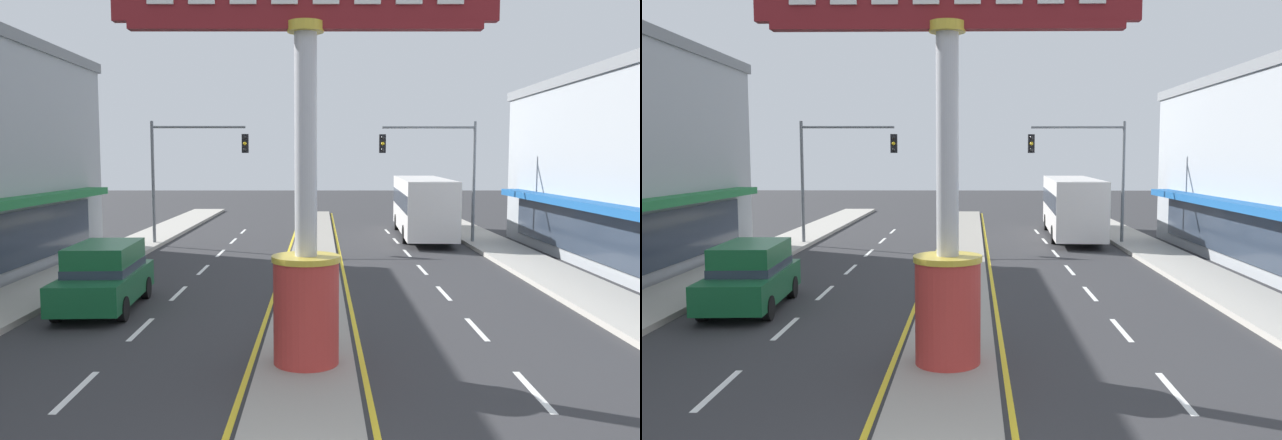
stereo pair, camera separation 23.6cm
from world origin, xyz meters
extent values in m
cube|color=gray|center=(0.00, 18.00, 0.07)|extent=(2.02, 52.00, 0.14)
cube|color=#ADA89E|center=(-8.86, 16.00, 0.09)|extent=(2.49, 60.00, 0.18)
cube|color=#ADA89E|center=(8.86, 16.00, 0.09)|extent=(2.49, 60.00, 0.18)
cube|color=silver|center=(-4.31, 4.80, 0.00)|extent=(0.14, 2.20, 0.01)
cube|color=silver|center=(-4.31, 9.20, 0.00)|extent=(0.14, 2.20, 0.01)
cube|color=silver|center=(-4.31, 13.60, 0.00)|extent=(0.14, 2.20, 0.01)
cube|color=silver|center=(-4.31, 18.00, 0.00)|extent=(0.14, 2.20, 0.01)
cube|color=silver|center=(-4.31, 22.40, 0.00)|extent=(0.14, 2.20, 0.01)
cube|color=silver|center=(-4.31, 26.80, 0.00)|extent=(0.14, 2.20, 0.01)
cube|color=silver|center=(-4.31, 31.20, 0.00)|extent=(0.14, 2.20, 0.01)
cube|color=silver|center=(4.31, 4.80, 0.00)|extent=(0.14, 2.20, 0.01)
cube|color=silver|center=(4.31, 9.20, 0.00)|extent=(0.14, 2.20, 0.01)
cube|color=silver|center=(4.31, 13.60, 0.00)|extent=(0.14, 2.20, 0.01)
cube|color=silver|center=(4.31, 18.00, 0.00)|extent=(0.14, 2.20, 0.01)
cube|color=silver|center=(4.31, 22.40, 0.00)|extent=(0.14, 2.20, 0.01)
cube|color=silver|center=(4.31, 26.80, 0.00)|extent=(0.14, 2.20, 0.01)
cube|color=silver|center=(4.31, 31.20, 0.00)|extent=(0.14, 2.20, 0.01)
cube|color=yellow|center=(-1.19, 18.00, 0.00)|extent=(0.12, 52.00, 0.01)
cube|color=yellow|center=(1.19, 18.00, 0.00)|extent=(0.12, 52.00, 0.01)
cylinder|color=#B7332D|center=(0.00, 6.08, 1.20)|extent=(1.35, 1.35, 2.13)
cylinder|color=gold|center=(0.00, 6.08, 2.33)|extent=(1.42, 1.42, 0.12)
cylinder|color=#B7B7BC|center=(0.00, 6.08, 4.66)|extent=(0.46, 0.46, 4.79)
cylinder|color=gold|center=(0.00, 6.08, 6.96)|extent=(0.73, 0.73, 0.20)
cube|color=maroon|center=(0.00, 6.08, 6.98)|extent=(7.00, 0.29, 0.16)
cube|color=#195193|center=(10.28, 15.97, 2.62)|extent=(0.90, 21.64, 0.30)
cube|color=#283342|center=(10.69, 15.97, 1.50)|extent=(0.08, 20.88, 2.00)
cylinder|color=slate|center=(-8.01, 24.95, 3.10)|extent=(0.16, 0.16, 6.20)
cylinder|color=slate|center=(-5.70, 24.95, 5.90)|extent=(4.62, 0.12, 0.12)
cube|color=black|center=(-3.39, 24.79, 5.09)|extent=(0.32, 0.24, 0.92)
sphere|color=black|center=(-3.39, 24.65, 5.39)|extent=(0.17, 0.17, 0.17)
sphere|color=yellow|center=(-3.39, 24.65, 5.09)|extent=(0.17, 0.17, 0.17)
sphere|color=black|center=(-3.39, 24.65, 4.79)|extent=(0.17, 0.17, 0.17)
cylinder|color=slate|center=(8.01, 25.30, 3.10)|extent=(0.16, 0.16, 6.20)
cylinder|color=slate|center=(5.70, 25.30, 5.90)|extent=(4.62, 0.12, 0.12)
cube|color=black|center=(3.39, 25.14, 5.09)|extent=(0.32, 0.24, 0.92)
sphere|color=black|center=(3.39, 25.00, 5.39)|extent=(0.17, 0.17, 0.17)
sphere|color=yellow|center=(3.39, 25.00, 5.09)|extent=(0.17, 0.17, 0.17)
sphere|color=black|center=(3.39, 25.00, 4.79)|extent=(0.17, 0.17, 0.17)
cube|color=#14562D|center=(-5.96, 11.37, 0.70)|extent=(2.14, 4.69, 0.80)
cube|color=#14562D|center=(-5.97, 11.55, 1.50)|extent=(1.82, 2.93, 0.80)
cube|color=#283342|center=(-5.97, 11.55, 1.22)|extent=(1.86, 2.97, 0.24)
cylinder|color=black|center=(-5.02, 9.99, 0.34)|extent=(0.25, 0.69, 0.68)
cylinder|color=black|center=(-6.76, 9.90, 0.34)|extent=(0.25, 0.69, 0.68)
cylinder|color=black|center=(-5.16, 12.84, 0.34)|extent=(0.25, 0.69, 0.68)
cylinder|color=black|center=(-6.91, 12.75, 0.34)|extent=(0.25, 0.69, 0.68)
cube|color=silver|center=(5.96, 28.55, 1.81)|extent=(3.11, 11.32, 2.90)
cube|color=#283342|center=(5.96, 28.55, 2.11)|extent=(3.12, 11.10, 0.90)
cube|color=#283342|center=(6.26, 34.11, 2.06)|extent=(2.30, 0.21, 1.40)
cube|color=black|center=(6.26, 34.11, 3.06)|extent=(1.75, 0.18, 0.30)
cylinder|color=black|center=(5.00, 32.08, 0.48)|extent=(0.33, 0.97, 0.96)
cylinder|color=black|center=(7.30, 31.96, 0.48)|extent=(0.33, 0.97, 0.96)
cylinder|color=black|center=(4.65, 25.71, 0.48)|extent=(0.33, 0.97, 0.96)
cylinder|color=black|center=(6.95, 25.58, 0.48)|extent=(0.33, 0.97, 0.96)
camera|label=1|loc=(0.29, -6.89, 4.38)|focal=35.99mm
camera|label=2|loc=(0.52, -6.89, 4.38)|focal=35.99mm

